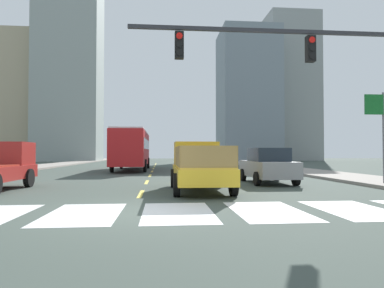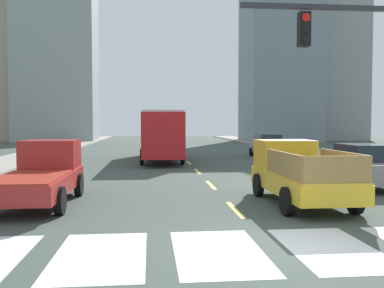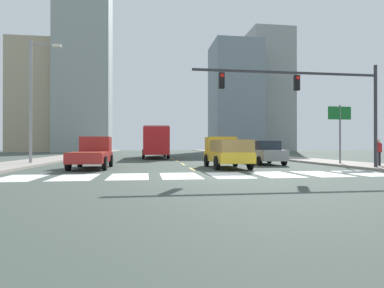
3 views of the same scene
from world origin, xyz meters
name	(u,v)px [view 1 (image 1 of 3)]	position (x,y,z in m)	size (l,w,h in m)	color
ground_plane	(131,213)	(0.00, 0.00, 0.00)	(160.00, 160.00, 0.00)	#3E4941
sidewalk_right	(298,170)	(11.58, 18.00, 0.07)	(3.71, 110.00, 0.15)	gray
crosswalk_stripe_3	(84,214)	(-1.15, 0.00, 0.00)	(1.76, 3.15, 0.01)	silver
crosswalk_stripe_4	(178,212)	(1.15, 0.00, 0.00)	(1.76, 3.15, 0.01)	silver
crosswalk_stripe_5	(268,211)	(3.46, 0.00, 0.00)	(1.76, 3.15, 0.01)	silver
crosswalk_stripe_6	(353,210)	(5.76, 0.00, 0.00)	(1.76, 3.15, 0.01)	silver
lane_dash_0	(141,194)	(0.00, 4.00, 0.00)	(0.16, 2.40, 0.01)	#E2C94F
lane_dash_1	(147,182)	(0.00, 9.00, 0.00)	(0.16, 2.40, 0.01)	#E2C94F
lane_dash_2	(150,176)	(0.00, 14.00, 0.00)	(0.16, 2.40, 0.01)	#E2C94F
lane_dash_3	(152,171)	(0.00, 19.00, 0.00)	(0.16, 2.40, 0.01)	#E2C94F
lane_dash_4	(153,169)	(0.00, 24.00, 0.00)	(0.16, 2.40, 0.01)	#E2C94F
lane_dash_5	(155,166)	(0.00, 29.00, 0.00)	(0.16, 2.40, 0.01)	#E2C94F
lane_dash_6	(155,165)	(0.00, 34.00, 0.00)	(0.16, 2.40, 0.01)	#E2C94F
lane_dash_7	(156,164)	(0.00, 39.00, 0.00)	(0.16, 2.40, 0.01)	#E2C94F
pickup_stakebed	(199,167)	(2.24, 5.06, 0.94)	(2.18, 5.20, 1.96)	gold
city_bus	(132,147)	(-1.76, 20.88, 1.95)	(2.72, 10.80, 3.32)	red
sedan_far	(222,159)	(6.33, 23.01, 0.86)	(2.02, 4.40, 1.72)	gray
sedan_near_left	(268,166)	(5.94, 7.89, 0.86)	(2.02, 4.40, 1.72)	#949396
traffic_signal_gantry	(348,68)	(6.79, 2.01, 4.26)	(10.72, 0.27, 6.00)	#2D2D33
direction_sign_green	(383,118)	(10.64, 5.90, 3.03)	(1.70, 0.12, 4.20)	slate
tower_tall_centre	(69,36)	(-15.80, 54.49, 22.55)	(11.04, 7.84, 45.11)	#919C97
block_mid_left	(287,90)	(25.78, 58.18, 14.08)	(9.53, 11.81, 28.15)	gray
block_mid_right	(17,97)	(-25.77, 56.95, 11.75)	(10.40, 7.84, 23.51)	tan
block_low_left	(248,96)	(15.98, 51.23, 11.52)	(9.84, 9.92, 23.05)	gray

